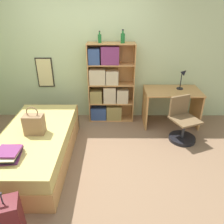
{
  "coord_description": "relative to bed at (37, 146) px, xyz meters",
  "views": [
    {
      "loc": [
        0.53,
        -2.77,
        2.24
      ],
      "look_at": [
        0.52,
        0.2,
        0.75
      ],
      "focal_mm": 35.0,
      "sensor_mm": 36.0,
      "label": 1
    }
  ],
  "objects": [
    {
      "name": "wall_back",
      "position": [
        0.65,
        1.55,
        1.05
      ],
      "size": [
        10.0,
        0.09,
        2.6
      ],
      "color": "beige",
      "rests_on": "ground_plane"
    },
    {
      "name": "bottle_green",
      "position": [
        0.94,
        1.34,
        1.41
      ],
      "size": [
        0.06,
        0.06,
        0.21
      ],
      "color": "#1E6B2D",
      "rests_on": "bookcase"
    },
    {
      "name": "ground_plane",
      "position": [
        0.65,
        -0.02,
        -0.25
      ],
      "size": [
        14.0,
        14.0,
        0.0
      ],
      "primitive_type": "plane",
      "color": "#84664C"
    },
    {
      "name": "desk_lamp",
      "position": [
        2.52,
        1.25,
        0.75
      ],
      "size": [
        0.17,
        0.13,
        0.41
      ],
      "color": "black",
      "rests_on": "desk"
    },
    {
      "name": "handbag",
      "position": [
        0.03,
        -0.03,
        0.41
      ],
      "size": [
        0.28,
        0.18,
        0.43
      ],
      "color": "#93704C",
      "rests_on": "bed"
    },
    {
      "name": "bottle_brown",
      "position": [
        1.36,
        1.33,
        1.42
      ],
      "size": [
        0.08,
        0.08,
        0.24
      ],
      "color": "#1E6B2D",
      "rests_on": "bookcase"
    },
    {
      "name": "desk_chair",
      "position": [
        2.42,
        0.59,
        -0.0
      ],
      "size": [
        0.56,
        0.56,
        0.79
      ],
      "color": "black",
      "rests_on": "ground_plane"
    },
    {
      "name": "desk",
      "position": [
        2.34,
        1.18,
        0.25
      ],
      "size": [
        1.07,
        0.64,
        0.73
      ],
      "color": "tan",
      "rests_on": "ground_plane"
    },
    {
      "name": "book_stack_on_bed",
      "position": [
        -0.11,
        -0.6,
        0.31
      ],
      "size": [
        0.3,
        0.38,
        0.11
      ],
      "color": "#7A336B",
      "rests_on": "bed"
    },
    {
      "name": "bed",
      "position": [
        0.0,
        0.0,
        0.0
      ],
      "size": [
        1.02,
        2.0,
        0.5
      ],
      "color": "tan",
      "rests_on": "ground_plane"
    },
    {
      "name": "bookcase",
      "position": [
        1.08,
        1.35,
        0.5
      ],
      "size": [
        0.91,
        0.29,
        1.58
      ],
      "color": "tan",
      "rests_on": "ground_plane"
    }
  ]
}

